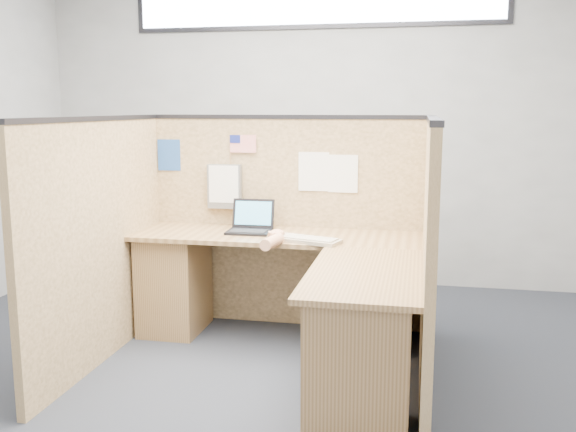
% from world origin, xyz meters
% --- Properties ---
extents(floor, '(5.00, 5.00, 0.00)m').
position_xyz_m(floor, '(0.00, 0.00, 0.00)').
color(floor, '#1E232B').
rests_on(floor, ground).
extents(wall_back, '(5.00, 0.00, 5.00)m').
position_xyz_m(wall_back, '(0.00, 2.25, 1.40)').
color(wall_back, gray).
rests_on(wall_back, floor).
extents(clerestory_window, '(3.30, 0.04, 0.38)m').
position_xyz_m(clerestory_window, '(0.00, 2.23, 2.45)').
color(clerestory_window, '#232328').
rests_on(clerestory_window, wall_back).
extents(cubicle_partitions, '(2.06, 1.83, 1.53)m').
position_xyz_m(cubicle_partitions, '(0.00, 0.43, 0.77)').
color(cubicle_partitions, brown).
rests_on(cubicle_partitions, floor).
extents(l_desk, '(1.95, 1.75, 0.73)m').
position_xyz_m(l_desk, '(0.18, 0.29, 0.39)').
color(l_desk, brown).
rests_on(l_desk, floor).
extents(laptop, '(0.30, 0.29, 0.21)m').
position_xyz_m(laptop, '(-0.20, 0.74, 0.78)').
color(laptop, black).
rests_on(laptop, l_desk).
extents(keyboard, '(0.50, 0.29, 0.03)m').
position_xyz_m(keyboard, '(0.23, 0.48, 0.75)').
color(keyboard, gray).
rests_on(keyboard, l_desk).
extents(mouse, '(0.11, 0.07, 0.05)m').
position_xyz_m(mouse, '(0.05, 0.48, 0.75)').
color(mouse, silver).
rests_on(mouse, l_desk).
extents(hand_forearm, '(0.11, 0.39, 0.08)m').
position_xyz_m(hand_forearm, '(0.06, 0.34, 0.77)').
color(hand_forearm, '#DDA679').
rests_on(hand_forearm, l_desk).
extents(blue_poster, '(0.17, 0.01, 0.23)m').
position_xyz_m(blue_poster, '(-0.88, 0.97, 1.23)').
color(blue_poster, '#1F478F').
rests_on(blue_poster, cubicle_partitions).
extents(american_flag, '(0.20, 0.01, 0.34)m').
position_xyz_m(american_flag, '(-0.33, 0.96, 1.31)').
color(american_flag, olive).
rests_on(american_flag, cubicle_partitions).
extents(file_holder, '(0.25, 0.05, 0.32)m').
position_xyz_m(file_holder, '(-0.45, 0.94, 1.02)').
color(file_holder, slate).
rests_on(file_holder, cubicle_partitions).
extents(paper_left, '(0.22, 0.01, 0.28)m').
position_xyz_m(paper_left, '(0.20, 0.97, 1.13)').
color(paper_left, white).
rests_on(paper_left, cubicle_partitions).
extents(paper_right, '(0.21, 0.01, 0.27)m').
position_xyz_m(paper_right, '(0.41, 0.97, 1.12)').
color(paper_right, white).
rests_on(paper_right, cubicle_partitions).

